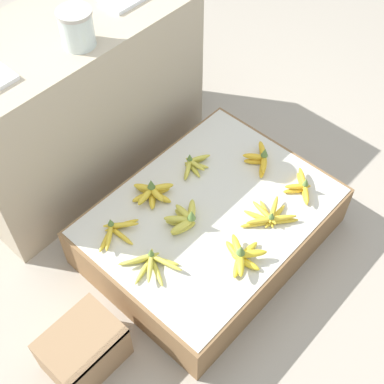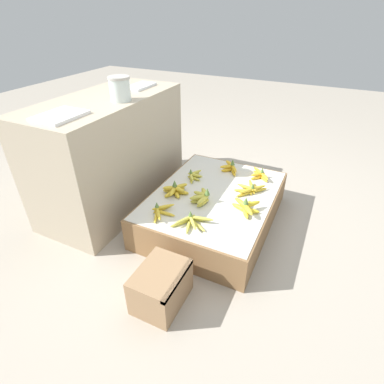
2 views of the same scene
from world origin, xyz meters
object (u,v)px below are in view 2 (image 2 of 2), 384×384
banana_bunch_middle_midleft (202,197)px  banana_bunch_back_midright (194,176)px  banana_bunch_front_midleft (246,207)px  glass_jar (120,89)px  banana_bunch_back_left (161,211)px  banana_bunch_middle_left (192,221)px  wooden_crate (161,286)px  banana_bunch_back_midleft (175,190)px  foam_tray_white (60,116)px  banana_bunch_front_midright (250,189)px  banana_bunch_front_right (260,175)px  banana_bunch_middle_right (231,167)px

banana_bunch_middle_midleft → banana_bunch_back_midright: size_ratio=1.06×
banana_bunch_front_midleft → glass_jar: 1.14m
banana_bunch_back_left → glass_jar: (0.31, 0.45, 0.66)m
banana_bunch_middle_left → wooden_crate: bearing=-178.3°
banana_bunch_middle_left → banana_bunch_middle_midleft: 0.26m
wooden_crate → banana_bunch_back_left: banana_bunch_back_left is taller
banana_bunch_back_midleft → glass_jar: glass_jar is taller
banana_bunch_back_left → banana_bunch_back_midleft: bearing=6.3°
foam_tray_white → banana_bunch_front_midleft: bearing=-69.3°
banana_bunch_front_midright → banana_bunch_middle_midleft: (-0.27, 0.26, 0.01)m
wooden_crate → banana_bunch_front_right: size_ratio=1.83×
banana_bunch_middle_left → banana_bunch_back_midleft: bearing=44.2°
banana_bunch_front_midright → banana_bunch_back_midleft: banana_bunch_back_midleft is taller
banana_bunch_middle_left → banana_bunch_middle_midleft: banana_bunch_middle_midleft is taller
banana_bunch_back_left → banana_bunch_back_midleft: size_ratio=1.19×
banana_bunch_front_right → banana_bunch_back_left: bearing=148.5°
banana_bunch_front_midright → banana_bunch_back_left: size_ratio=1.01×
wooden_crate → banana_bunch_middle_right: size_ratio=1.73×
banana_bunch_front_midright → banana_bunch_middle_left: size_ratio=1.02×
banana_bunch_middle_right → banana_bunch_front_right: bearing=-91.2°
foam_tray_white → banana_bunch_back_midright: bearing=-41.0°
banana_bunch_back_midright → banana_bunch_middle_left: bearing=-155.7°
banana_bunch_front_midright → banana_bunch_middle_midleft: banana_bunch_middle_midleft is taller
wooden_crate → banana_bunch_back_midleft: bearing=21.8°
wooden_crate → glass_jar: 1.29m
banana_bunch_front_midleft → banana_bunch_back_midleft: 0.52m
banana_bunch_middle_left → foam_tray_white: (-0.12, 0.79, 0.59)m
banana_bunch_middle_left → banana_bunch_front_midright: bearing=-22.7°
banana_bunch_middle_right → wooden_crate: bearing=-178.6°
banana_bunch_front_right → banana_bunch_back_midleft: (-0.49, 0.48, 0.00)m
banana_bunch_back_midleft → banana_bunch_middle_midleft: bearing=-91.8°
banana_bunch_front_right → banana_bunch_back_midleft: 0.69m
banana_bunch_front_midleft → banana_bunch_middle_midleft: 0.31m
banana_bunch_front_midright → banana_bunch_back_midright: banana_bunch_front_midright is taller
banana_bunch_front_midright → banana_bunch_back_midright: 0.45m
banana_bunch_middle_left → banana_bunch_back_midright: size_ratio=1.21×
banana_bunch_middle_right → foam_tray_white: 1.31m
banana_bunch_middle_midleft → banana_bunch_middle_right: 0.51m
banana_bunch_middle_left → banana_bunch_back_left: 0.23m
banana_bunch_front_midleft → banana_bunch_back_midleft: (-0.02, 0.52, -0.00)m
banana_bunch_front_right → banana_bunch_middle_left: (-0.76, 0.23, -0.01)m
banana_bunch_front_right → banana_bunch_back_midleft: size_ratio=0.85×
wooden_crate → glass_jar: bearing=43.8°
glass_jar → banana_bunch_middle_left: bearing=-114.9°
banana_bunch_middle_right → foam_tray_white: (-0.88, 0.77, 0.58)m
banana_bunch_back_left → glass_jar: size_ratio=1.52×
glass_jar → banana_bunch_middle_midleft: bearing=-95.4°
banana_bunch_back_midright → foam_tray_white: bearing=139.0°
wooden_crate → glass_jar: size_ratio=1.97×
banana_bunch_back_left → banana_bunch_front_right: bearing=-31.5°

